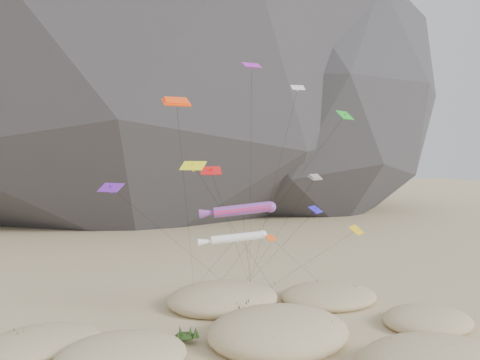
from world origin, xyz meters
The scene contains 8 objects.
dunes centered at (-2.29, 3.59, 0.77)m, with size 48.33×36.77×4.14m.
dune_grass centered at (-0.90, 2.99, 0.86)m, with size 41.03×26.57×1.52m.
kite_stakes centered at (3.53, 23.06, 0.15)m, with size 22.42×6.30×0.30m.
rainbow_tube_kite centered at (-0.38, 12.76, 12.16)m, with size 9.53×10.83×13.10m.
white_tube_kite centered at (-1.50, 11.35, 9.35)m, with size 7.48×12.82×10.09m.
orange_parafoil centered at (-7.61, 11.27, 23.22)m, with size 7.30×17.04×24.00m.
multi_parafoil centered at (9.35, 13.74, 15.32)m, with size 5.45×13.04×15.94m.
delta_kites centered at (2.10, 12.15, 16.88)m, with size 31.42×17.31×27.93m.
Camera 1 is at (-17.79, -35.09, 18.22)m, focal length 35.00 mm.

